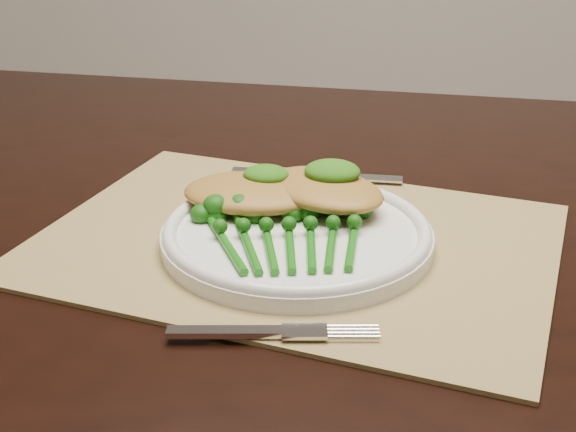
% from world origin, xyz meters
% --- Properties ---
extents(placemat, '(0.53, 0.44, 0.00)m').
position_xyz_m(placemat, '(-0.06, -0.07, 0.75)').
color(placemat, '#96804C').
rests_on(placemat, dining_table).
extents(dinner_plate, '(0.25, 0.25, 0.02)m').
position_xyz_m(dinner_plate, '(-0.06, -0.08, 0.77)').
color(dinner_plate, white).
rests_on(dinner_plate, placemat).
extents(knife, '(0.19, 0.02, 0.01)m').
position_xyz_m(knife, '(-0.08, 0.09, 0.76)').
color(knife, silver).
rests_on(knife, placemat).
extents(fork, '(0.16, 0.04, 0.00)m').
position_xyz_m(fork, '(-0.04, -0.23, 0.76)').
color(fork, silver).
rests_on(fork, placemat).
extents(chicken_fillet_left, '(0.15, 0.11, 0.03)m').
position_xyz_m(chicken_fillet_left, '(-0.11, -0.03, 0.78)').
color(chicken_fillet_left, '#AF7F32').
rests_on(chicken_fillet_left, dinner_plate).
extents(chicken_fillet_right, '(0.16, 0.15, 0.03)m').
position_xyz_m(chicken_fillet_right, '(-0.04, -0.02, 0.79)').
color(chicken_fillet_right, '#AF7F32').
rests_on(chicken_fillet_right, dinner_plate).
extents(pesto_dollop_left, '(0.05, 0.04, 0.02)m').
position_xyz_m(pesto_dollop_left, '(-0.10, -0.02, 0.80)').
color(pesto_dollop_left, '#1B4F0B').
rests_on(pesto_dollop_left, chicken_fillet_left).
extents(pesto_dollop_right, '(0.06, 0.05, 0.02)m').
position_xyz_m(pesto_dollop_right, '(-0.03, -0.01, 0.80)').
color(pesto_dollop_right, '#1B4F0B').
rests_on(pesto_dollop_right, chicken_fillet_right).
extents(broccolini_bundle, '(0.17, 0.18, 0.04)m').
position_xyz_m(broccolini_bundle, '(-0.06, -0.11, 0.77)').
color(broccolini_bundle, '#115D0C').
rests_on(broccolini_bundle, dinner_plate).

